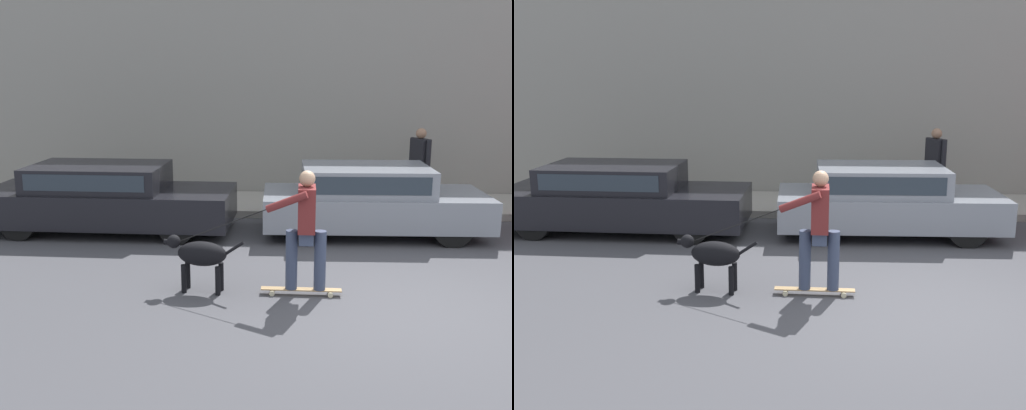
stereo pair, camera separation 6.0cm
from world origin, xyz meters
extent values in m
plane|color=#47474C|center=(0.00, 0.00, 0.00)|extent=(36.00, 36.00, 0.00)
cube|color=gray|center=(0.00, 6.73, 2.87)|extent=(32.00, 0.30, 5.75)
cube|color=#A39E93|center=(0.00, 5.55, 0.07)|extent=(30.00, 2.01, 0.15)
cylinder|color=black|center=(-3.27, 4.18, 0.31)|extent=(0.63, 0.22, 0.62)
cylinder|color=black|center=(-3.32, 2.69, 0.31)|extent=(0.63, 0.22, 0.62)
cylinder|color=black|center=(-6.06, 4.27, 0.31)|extent=(0.63, 0.22, 0.62)
cylinder|color=black|center=(-6.10, 2.78, 0.31)|extent=(0.63, 0.22, 0.62)
cube|color=black|center=(-4.69, 3.48, 0.49)|extent=(4.54, 1.87, 0.60)
cube|color=black|center=(-4.87, 3.48, 1.01)|extent=(2.44, 1.63, 0.44)
cube|color=#28333D|center=(-4.89, 2.70, 1.03)|extent=(2.10, 0.08, 0.28)
cylinder|color=black|center=(1.30, 4.23, 0.34)|extent=(0.68, 0.21, 0.68)
cylinder|color=black|center=(1.32, 2.77, 0.34)|extent=(0.68, 0.21, 0.68)
cylinder|color=black|center=(-1.13, 4.19, 0.34)|extent=(0.68, 0.21, 0.68)
cylinder|color=black|center=(-1.10, 2.73, 0.34)|extent=(0.68, 0.21, 0.68)
cube|color=gray|center=(0.10, 3.48, 0.49)|extent=(3.94, 1.76, 0.57)
cube|color=gray|center=(-0.06, 3.47, 1.01)|extent=(2.24, 1.57, 0.47)
cube|color=#28333D|center=(-0.05, 2.71, 1.03)|extent=(1.95, 0.04, 0.30)
cylinder|color=black|center=(-2.80, 0.41, 0.19)|extent=(0.07, 0.07, 0.39)
cylinder|color=black|center=(-2.78, 0.59, 0.19)|extent=(0.07, 0.07, 0.39)
cylinder|color=black|center=(-2.34, 0.35, 0.19)|extent=(0.07, 0.07, 0.39)
cylinder|color=black|center=(-2.32, 0.53, 0.19)|extent=(0.07, 0.07, 0.39)
ellipsoid|color=black|center=(-2.56, 0.47, 0.53)|extent=(0.70, 0.41, 0.33)
sphere|color=black|center=(-2.94, 0.52, 0.67)|extent=(0.18, 0.18, 0.18)
cylinder|color=black|center=(-3.02, 0.53, 0.66)|extent=(0.11, 0.09, 0.08)
cylinder|color=black|center=(-2.13, 0.41, 0.62)|extent=(0.27, 0.08, 0.21)
cylinder|color=beige|center=(-1.63, 0.35, 0.04)|extent=(0.07, 0.03, 0.07)
cylinder|color=beige|center=(-1.63, 0.50, 0.04)|extent=(0.07, 0.03, 0.07)
cylinder|color=beige|center=(-0.87, 0.33, 0.04)|extent=(0.07, 0.03, 0.07)
cylinder|color=beige|center=(-0.87, 0.48, 0.04)|extent=(0.07, 0.03, 0.07)
cube|color=#A88456|center=(-1.25, 0.41, 0.08)|extent=(1.06, 0.15, 0.02)
cylinder|color=#38425B|center=(-1.38, 0.42, 0.48)|extent=(0.15, 0.15, 0.79)
cylinder|color=#38425B|center=(-1.01, 0.41, 0.48)|extent=(0.15, 0.15, 0.79)
cube|color=#38425B|center=(-1.20, 0.41, 0.80)|extent=(0.20, 0.35, 0.16)
cube|color=maroon|center=(-1.20, 0.41, 1.17)|extent=(0.23, 0.45, 0.58)
sphere|color=tan|center=(-1.20, 0.41, 1.56)|extent=(0.21, 0.21, 0.21)
cylinder|color=maroon|center=(-1.19, 0.68, 1.13)|extent=(0.10, 0.10, 0.55)
cylinder|color=maroon|center=(-1.45, 0.20, 1.30)|extent=(0.55, 0.21, 0.30)
cylinder|color=black|center=(-2.32, 0.39, 0.92)|extent=(1.26, 0.29, 0.56)
cylinder|color=brown|center=(1.20, 5.26, 0.55)|extent=(0.15, 0.15, 0.81)
cylinder|color=brown|center=(1.28, 5.11, 0.55)|extent=(0.15, 0.15, 0.81)
cube|color=black|center=(1.24, 5.19, 1.25)|extent=(0.37, 0.48, 0.59)
cylinder|color=black|center=(1.13, 5.42, 1.26)|extent=(0.09, 0.09, 0.56)
cylinder|color=black|center=(1.35, 4.95, 1.26)|extent=(0.09, 0.09, 0.56)
sphere|color=#997056|center=(1.24, 5.19, 1.65)|extent=(0.21, 0.21, 0.21)
cube|color=tan|center=(1.13, 5.42, 0.85)|extent=(0.20, 0.27, 0.27)
camera|label=1|loc=(-1.45, -7.05, 2.90)|focal=42.00mm
camera|label=2|loc=(-1.39, -7.04, 2.90)|focal=42.00mm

